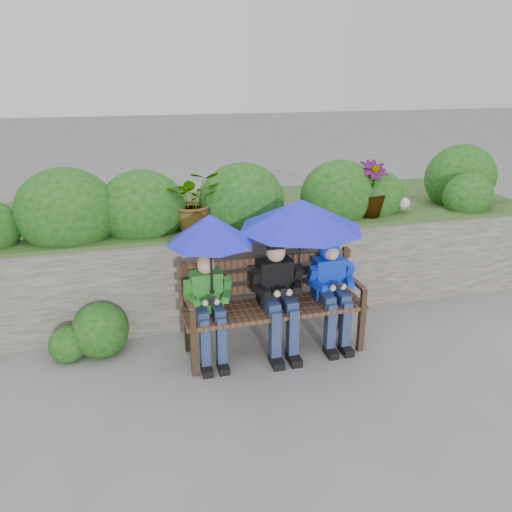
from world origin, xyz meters
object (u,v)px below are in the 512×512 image
object	(u,v)px
park_bench	(272,299)
boy_middle	(278,292)
umbrella_left	(210,229)
boy_right	(331,283)
umbrella_right	(301,214)
boy_left	(209,303)

from	to	relation	value
park_bench	boy_middle	size ratio (longest dim) A/B	1.57
umbrella_left	park_bench	bearing A→B (deg)	10.10
park_bench	boy_right	size ratio (longest dim) A/B	1.64
boy_middle	park_bench	bearing A→B (deg)	109.62
park_bench	umbrella_left	size ratio (longest dim) A/B	2.17
park_bench	umbrella_right	xyz separation A→B (m)	(0.26, -0.03, 0.84)
boy_left	boy_right	distance (m)	1.23
boy_middle	umbrella_right	world-z (taller)	umbrella_right
boy_left	umbrella_left	distance (m)	0.72
boy_right	umbrella_left	bearing A→B (deg)	-177.93
boy_right	umbrella_left	world-z (taller)	umbrella_left
park_bench	umbrella_right	bearing A→B (deg)	-7.53
boy_middle	umbrella_right	size ratio (longest dim) A/B	0.95
boy_left	park_bench	bearing A→B (deg)	6.59
umbrella_left	boy_left	bearing A→B (deg)	133.92
boy_right	umbrella_right	world-z (taller)	umbrella_right
boy_left	boy_right	bearing A→B (deg)	0.42
boy_left	umbrella_left	bearing A→B (deg)	-46.08
umbrella_left	umbrella_right	size ratio (longest dim) A/B	0.69
park_bench	boy_right	bearing A→B (deg)	-6.30
boy_right	umbrella_right	distance (m)	0.79
park_bench	boy_middle	xyz separation A→B (m)	(0.03, -0.08, 0.10)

